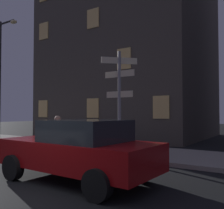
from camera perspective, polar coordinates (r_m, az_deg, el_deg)
The scene contains 6 objects.
sidewalk_kerb at distance 10.49m, azimuth 8.98°, elevation -10.80°, with size 40.00×3.28×0.14m, color gray.
signpost at distance 9.71m, azimuth 1.64°, elevation 2.44°, with size 1.29×1.01×3.90m.
street_lamp at distance 15.51m, azimuth -23.34°, elevation 6.87°, with size 1.51×0.28×6.66m.
car_near_right at distance 6.56m, azimuth -7.34°, elevation -9.82°, with size 4.31×2.12×1.53m.
cyclist at distance 8.90m, azimuth -11.76°, elevation -8.00°, with size 1.82×0.35×1.61m.
building_left_block at distance 20.30m, azimuth 3.77°, elevation 13.54°, with size 11.21×8.96×14.20m.
Camera 1 is at (4.34, -2.70, 1.70)m, focal length 41.21 mm.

